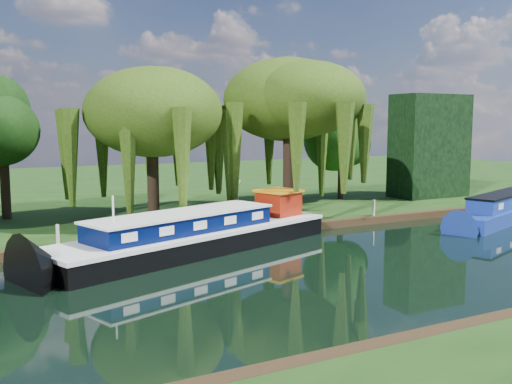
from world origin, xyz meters
TOP-DOWN VIEW (x-y plane):
  - ground at (0.00, 0.00)m, footprint 120.00×120.00m
  - far_bank at (0.00, 34.00)m, footprint 120.00×52.00m
  - dutch_barge at (-3.72, 6.09)m, footprint 15.89×8.37m
  - narrowboat at (17.38, 5.31)m, footprint 13.26×6.63m
  - red_dinghy at (-10.92, 5.31)m, footprint 3.48×2.83m
  - willow_left at (-3.78, 13.19)m, footprint 7.19×7.19m
  - willow_right at (4.57, 11.48)m, footprint 7.45×7.45m
  - tree_far_mid at (-11.57, 17.88)m, footprint 4.96×4.96m
  - tree_far_right at (11.86, 15.86)m, footprint 4.07×4.07m
  - conifer_hedge at (19.00, 14.00)m, footprint 6.00×3.00m
  - lamppost at (0.50, 10.50)m, footprint 0.36×0.36m
  - mooring_posts at (-0.50, 8.40)m, footprint 19.16×0.16m

SIDE VIEW (x-z plane):
  - ground at x=0.00m, z-range 0.00..0.00m
  - red_dinghy at x=-10.92m, z-range -0.32..0.32m
  - far_bank at x=0.00m, z-range 0.00..0.45m
  - narrowboat at x=17.38m, z-range -0.28..1.66m
  - dutch_barge at x=-3.72m, z-range -0.83..2.46m
  - mooring_posts at x=-0.50m, z-range 0.45..1.45m
  - lamppost at x=0.50m, z-range 1.14..3.70m
  - conifer_hedge at x=19.00m, z-range 0.45..8.45m
  - tree_far_right at x=11.86m, z-range 1.72..8.37m
  - tree_far_mid at x=-11.57m, z-range 1.99..10.10m
  - willow_left at x=-3.78m, z-range 2.40..11.01m
  - willow_right at x=4.57m, z-range 2.53..11.60m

